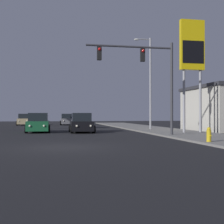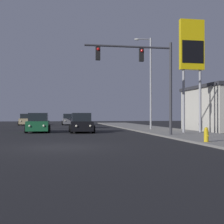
{
  "view_description": "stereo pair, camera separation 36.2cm",
  "coord_description": "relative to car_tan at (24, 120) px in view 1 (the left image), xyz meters",
  "views": [
    {
      "loc": [
        -0.48,
        -14.86,
        1.52
      ],
      "look_at": [
        4.8,
        12.91,
        1.78
      ],
      "focal_mm": 50.0,
      "sensor_mm": 36.0,
      "label": 1
    },
    {
      "loc": [
        -0.13,
        -14.93,
        1.52
      ],
      "look_at": [
        4.8,
        12.91,
        1.78
      ],
      "focal_mm": 50.0,
      "sensor_mm": 36.0,
      "label": 2
    }
  ],
  "objects": [
    {
      "name": "fire_hydrant",
      "position": [
        12.1,
        -32.77,
        -0.27
      ],
      "size": [
        0.24,
        0.34,
        0.76
      ],
      "color": "gold",
      "rests_on": "sidewalk_right"
    },
    {
      "name": "car_grey",
      "position": [
        6.24,
        0.0,
        0.0
      ],
      "size": [
        2.04,
        4.32,
        1.68
      ],
      "rotation": [
        0.0,
        0.0,
        3.15
      ],
      "color": "slate",
      "rests_on": "ground"
    },
    {
      "name": "car_tan",
      "position": [
        0.0,
        0.0,
        0.0
      ],
      "size": [
        2.04,
        4.33,
        1.68
      ],
      "rotation": [
        0.0,
        0.0,
        3.16
      ],
      "color": "tan",
      "rests_on": "ground"
    },
    {
      "name": "gas_station_sign",
      "position": [
        15.1,
        -24.46,
        5.86
      ],
      "size": [
        2.0,
        0.42,
        9.0
      ],
      "color": "#99999E",
      "rests_on": "sidewalk_right"
    },
    {
      "name": "car_green",
      "position": [
        2.89,
        -19.86,
        0.0
      ],
      "size": [
        2.04,
        4.31,
        1.68
      ],
      "rotation": [
        0.0,
        0.0,
        3.14
      ],
      "color": "#195933",
      "rests_on": "ground"
    },
    {
      "name": "ground_plane",
      "position": [
        4.62,
        -32.86,
        -0.76
      ],
      "size": [
        120.0,
        120.0,
        0.0
      ],
      "primitive_type": "plane",
      "color": "black"
    },
    {
      "name": "traffic_light_mast",
      "position": [
        10.69,
        -26.92,
        3.9
      ],
      "size": [
        6.18,
        0.36,
        6.5
      ],
      "color": "#38383D",
      "rests_on": "sidewalk_right"
    },
    {
      "name": "car_black",
      "position": [
        6.58,
        -20.77,
        0.0
      ],
      "size": [
        2.04,
        4.34,
        1.68
      ],
      "rotation": [
        0.0,
        0.0,
        3.11
      ],
      "color": "black",
      "rests_on": "ground"
    },
    {
      "name": "sidewalk_right",
      "position": [
        14.12,
        -22.86,
        -0.7
      ],
      "size": [
        5.0,
        60.0,
        0.12
      ],
      "color": "gray",
      "rests_on": "ground"
    },
    {
      "name": "street_lamp",
      "position": [
        13.48,
        -18.22,
        4.36
      ],
      "size": [
        1.74,
        0.24,
        9.0
      ],
      "color": "#99999E",
      "rests_on": "sidewalk_right"
    }
  ]
}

